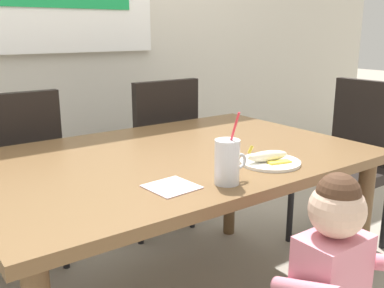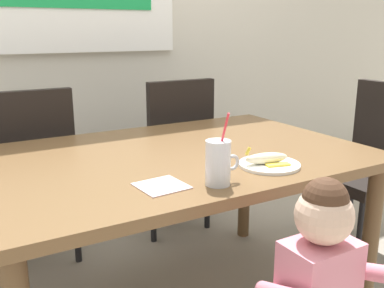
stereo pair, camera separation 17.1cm
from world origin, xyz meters
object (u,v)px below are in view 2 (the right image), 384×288
Objects in this scene: dining_table at (175,172)px; paper_napkin at (162,186)px; dining_chair_left at (30,168)px; dining_chair_right at (173,147)px; toddler_standing at (319,278)px; dining_chair_far at (371,160)px; milk_cup at (218,165)px; peeled_banana at (267,159)px; snack_plate at (269,165)px.

paper_napkin is at bearing -124.36° from dining_table.
dining_chair_left is 0.84m from dining_chair_right.
toddler_standing reaches higher than dining_table.
dining_chair_far reaches higher than paper_napkin.
milk_cup reaches higher than peeled_banana.
dining_table is 0.89m from dining_chair_left.
toddler_standing reaches higher than snack_plate.
dining_chair_left is at bearing 102.18° from paper_napkin.
dining_chair_right is 5.47× the size of peeled_banana.
toddler_standing is at bearing -108.01° from snack_plate.
snack_plate is at bearing 71.99° from toddler_standing.
dining_chair_right reaches higher than snack_plate.
dining_chair_far reaches higher than snack_plate.
dining_table is 1.88× the size of toddler_standing.
dining_chair_left is 1.30m from peeled_banana.
paper_napkin is (-0.23, -0.33, 0.09)m from dining_table.
snack_plate is 1.53× the size of paper_napkin.
dining_chair_far is at bearing 16.69° from peeled_banana.
dining_table is 0.86m from dining_chair_right.
paper_napkin is (-0.61, -1.09, 0.20)m from dining_chair_right.
dining_chair_right is at bearing 79.05° from toddler_standing.
dining_chair_left reaches higher than toddler_standing.
paper_napkin is at bearing 155.83° from milk_cup.
paper_napkin is at bearing 179.22° from peeled_banana.
milk_cup reaches higher than snack_plate.
dining_table is 0.41m from paper_napkin.
peeled_banana is (-0.01, 0.00, 0.03)m from snack_plate.
snack_plate is at bearing -56.79° from dining_table.
peeled_banana is at bearing 178.92° from snack_plate.
dining_chair_right is 3.88× the size of milk_cup.
dining_table is at bearing 121.47° from dining_chair_left.
toddler_standing is 0.46m from milk_cup.
dining_chair_right is at bearing 81.72° from snack_plate.
peeled_banana is (0.12, 0.40, 0.25)m from toddler_standing.
milk_cup is (-0.15, 0.33, 0.28)m from toddler_standing.
milk_cup is at bearing -73.67° from dining_chair_far.
dining_chair_far is (1.20, -0.04, -0.12)m from dining_table.
peeled_banana reaches higher than paper_napkin.
dining_chair_left is 1.84m from dining_chair_far.
snack_plate is 0.45m from paper_napkin.
dining_chair_left is at bearing 0.38° from dining_chair_right.
dining_chair_right is 4.17× the size of snack_plate.
dining_chair_left is 1.26m from milk_cup.
dining_chair_left reaches higher than snack_plate.
dining_chair_right is at bearing 60.87° from paper_napkin.
toddler_standing is 3.64× the size of snack_plate.
toddler_standing is at bearing -65.97° from milk_cup.
milk_cup reaches higher than dining_chair_right.
snack_plate is at bearing 122.02° from dining_chair_left.
snack_plate reaches higher than dining_table.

